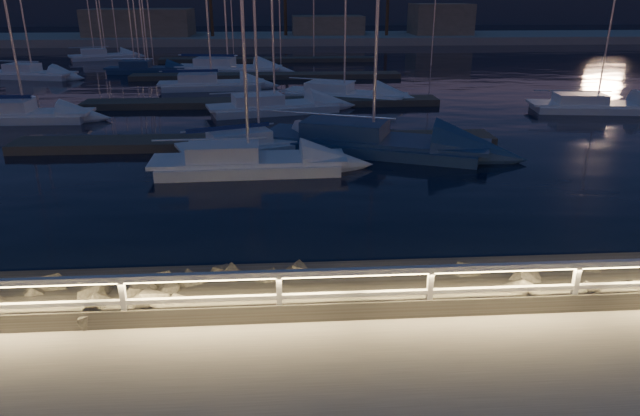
# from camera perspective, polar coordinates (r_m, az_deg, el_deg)

# --- Properties ---
(ground) EXTENTS (400.00, 400.00, 0.00)m
(ground) POSITION_cam_1_polar(r_m,az_deg,el_deg) (11.66, -9.04, -11.04)
(ground) COLOR #AEA89D
(ground) RESTS_ON ground
(harbor_water) EXTENTS (400.00, 440.00, 0.60)m
(harbor_water) POSITION_cam_1_polar(r_m,az_deg,el_deg) (41.71, -5.50, 10.98)
(harbor_water) COLOR black
(harbor_water) RESTS_ON ground
(guard_rail) EXTENTS (44.11, 0.12, 1.06)m
(guard_rail) POSITION_cam_1_polar(r_m,az_deg,el_deg) (11.28, -9.61, -7.70)
(guard_rail) COLOR white
(guard_rail) RESTS_ON ground
(riprap) EXTENTS (22.37, 2.50, 1.37)m
(riprap) POSITION_cam_1_polar(r_m,az_deg,el_deg) (12.87, -19.29, -9.20)
(riprap) COLOR #605D53
(riprap) RESTS_ON ground
(floating_docks) EXTENTS (22.00, 36.00, 0.40)m
(floating_docks) POSITION_cam_1_polar(r_m,az_deg,el_deg) (42.88, -5.49, 12.02)
(floating_docks) COLOR #544E45
(floating_docks) RESTS_ON ground
(far_shore) EXTENTS (160.00, 14.00, 5.20)m
(far_shore) POSITION_cam_1_polar(r_m,az_deg,el_deg) (84.13, -4.96, 16.80)
(far_shore) COLOR #AEA89D
(far_shore) RESTS_ON ground
(sailboat_b) EXTENTS (7.71, 2.58, 12.99)m
(sailboat_b) POSITION_cam_1_polar(r_m,az_deg,el_deg) (22.79, -7.65, 4.68)
(sailboat_b) COLOR white
(sailboat_b) RESTS_ON ground
(sailboat_c) EXTENTS (7.40, 4.38, 12.15)m
(sailboat_c) POSITION_cam_1_polar(r_m,az_deg,el_deg) (25.72, -6.50, 6.50)
(sailboat_c) COLOR white
(sailboat_c) RESTS_ON ground
(sailboat_d) EXTENTS (10.35, 6.39, 17.01)m
(sailboat_d) POSITION_cam_1_polar(r_m,az_deg,el_deg) (25.80, 4.72, 6.78)
(sailboat_d) COLOR navy
(sailboat_d) RESTS_ON ground
(sailboat_e) EXTENTS (7.12, 2.29, 12.10)m
(sailboat_e) POSITION_cam_1_polar(r_m,az_deg,el_deg) (35.64, -27.66, 8.36)
(sailboat_e) COLOR white
(sailboat_e) RESTS_ON ground
(sailboat_g) EXTENTS (8.12, 4.10, 13.28)m
(sailboat_g) POSITION_cam_1_polar(r_m,az_deg,el_deg) (34.17, -4.90, 10.16)
(sailboat_g) COLOR white
(sailboat_g) RESTS_ON ground
(sailboat_h) EXTENTS (7.99, 3.40, 13.10)m
(sailboat_h) POSITION_cam_1_polar(r_m,az_deg,el_deg) (38.07, 25.62, 9.29)
(sailboat_h) COLOR white
(sailboat_h) RESTS_ON ground
(sailboat_i) EXTENTS (7.36, 3.80, 12.14)m
(sailboat_i) POSITION_cam_1_polar(r_m,az_deg,el_deg) (53.62, -26.94, 11.94)
(sailboat_i) COLOR white
(sailboat_i) RESTS_ON ground
(sailboat_j) EXTENTS (7.78, 2.93, 12.97)m
(sailboat_j) POSITION_cam_1_polar(r_m,az_deg,el_deg) (43.30, -11.05, 12.13)
(sailboat_j) COLOR white
(sailboat_j) RESTS_ON ground
(sailboat_k) EXTENTS (9.50, 4.28, 15.58)m
(sailboat_k) POSITION_cam_1_polar(r_m,az_deg,el_deg) (52.21, -9.44, 13.70)
(sailboat_k) COLOR white
(sailboat_k) RESTS_ON ground
(sailboat_l) EXTENTS (8.33, 5.34, 13.75)m
(sailboat_l) POSITION_cam_1_polar(r_m,az_deg,el_deg) (38.44, 2.11, 11.40)
(sailboat_l) COLOR white
(sailboat_l) RESTS_ON ground
(sailboat_m) EXTENTS (6.98, 4.35, 11.63)m
(sailboat_m) POSITION_cam_1_polar(r_m,az_deg,el_deg) (66.01, -21.04, 14.05)
(sailboat_m) COLOR white
(sailboat_m) RESTS_ON ground
(sailboat_n) EXTENTS (6.97, 2.35, 11.74)m
(sailboat_n) POSITION_cam_1_polar(r_m,az_deg,el_deg) (53.63, -17.17, 13.20)
(sailboat_n) COLOR navy
(sailboat_n) RESTS_ON ground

